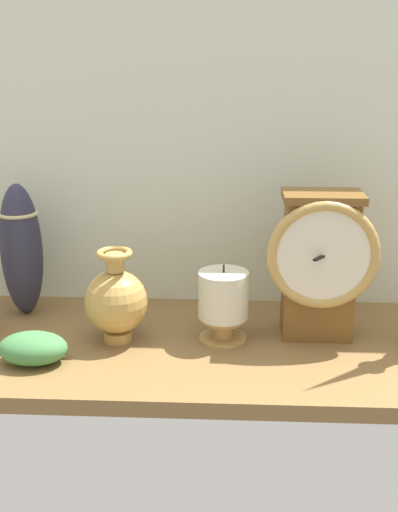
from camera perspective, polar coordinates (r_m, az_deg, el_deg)
name	(u,v)px	position (r cm, az deg, el deg)	size (l,w,h in cm)	color
ground_plane	(195,349)	(100.78, -0.37, -8.24)	(100.00, 36.00, 2.40)	brown
back_wall	(201,116)	(109.36, 0.14, 12.32)	(120.00, 2.00, 65.00)	silver
mantel_clock	(320,263)	(99.27, 10.70, -0.59)	(16.64, 10.47, 22.97)	brown
brass_vase_bulbous	(117,300)	(99.11, -7.33, -3.87)	(9.79, 9.79, 14.69)	tan
pillar_candle_front	(223,301)	(98.76, 2.18, -4.04)	(7.75, 7.75, 12.23)	tan
tall_ceramic_vase	(21,249)	(110.72, -15.52, 0.58)	(6.93, 6.93, 22.57)	#2C2C40
ivy_sprig	(33,348)	(96.05, -14.57, -7.94)	(10.05, 7.04, 4.58)	#438146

